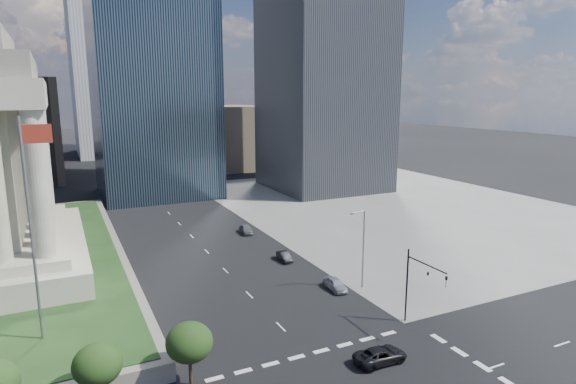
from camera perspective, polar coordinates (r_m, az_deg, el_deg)
ground at (r=125.60m, az=-16.40°, el=0.17°), size 500.00×500.00×0.00m
sidewalk_ne at (r=107.34m, az=12.56°, el=-1.51°), size 68.00×90.00×0.03m
flagpole at (r=47.09m, az=-28.08°, el=-2.82°), size 2.52×0.24×20.00m
midrise_glass at (r=118.93m, az=-15.85°, el=14.13°), size 26.00×26.00×60.00m
building_filler_ne at (r=160.85m, az=-7.06°, el=6.54°), size 20.00×30.00×20.00m
building_filler_nw at (r=152.51m, az=-29.88°, el=6.35°), size 24.00×30.00×28.00m
traffic_signal_ne at (r=51.12m, az=15.27°, el=-10.03°), size 0.30×5.74×8.00m
street_lamp_north at (r=59.86m, az=8.79°, el=-6.14°), size 2.13×0.22×10.00m
pickup_truck at (r=46.29m, az=10.90°, el=-18.47°), size 2.34×5.01×1.39m
parked_sedan_near at (r=60.61m, az=5.65°, el=-10.79°), size 1.98×4.35×1.45m
parked_sedan_mid at (r=70.24m, az=-0.43°, el=-7.65°), size 1.59×3.87×1.25m
parked_sedan_far at (r=83.86m, az=-4.98°, el=-4.41°), size 2.25×4.50×1.47m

